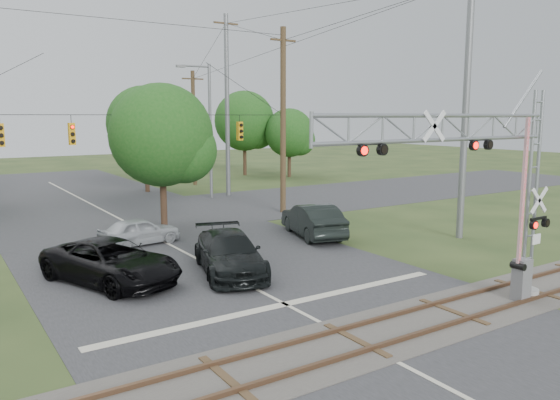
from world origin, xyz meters
TOP-DOWN VIEW (x-y plane):
  - ground at (0.00, 0.00)m, footprint 160.00×160.00m
  - road_main at (0.00, 10.00)m, footprint 14.00×90.00m
  - road_cross at (0.00, 24.00)m, footprint 90.00×12.00m
  - railroad_track at (0.00, 2.00)m, footprint 90.00×3.20m
  - crossing_gantry at (4.49, 1.64)m, footprint 9.66×0.89m
  - traffic_signal_span at (0.93, 20.00)m, footprint 19.34×0.36m
  - pickup_black at (-4.04, 11.03)m, footprint 4.60×6.36m
  - car_dark at (0.20, 9.75)m, footprint 3.72×5.91m
  - sedan_silver at (-1.17, 16.33)m, footprint 4.08×2.10m
  - suv_dark at (6.87, 13.26)m, footprint 3.13×5.45m
  - streetlight at (8.12, 27.95)m, footprint 2.63×0.27m
  - utility_poles at (3.34, 22.15)m, footprint 25.26×27.49m
  - treeline at (-1.43, 32.81)m, footprint 48.02×26.99m

SIDE VIEW (x-z plane):
  - ground at x=0.00m, z-range 0.00..0.00m
  - road_main at x=0.00m, z-range 0.00..0.02m
  - road_cross at x=0.00m, z-range 0.00..0.02m
  - railroad_track at x=0.00m, z-range -0.05..0.11m
  - sedan_silver at x=-1.17m, z-range 0.00..1.33m
  - car_dark at x=0.20m, z-range 0.00..1.60m
  - pickup_black at x=-4.04m, z-range 0.00..1.61m
  - suv_dark at x=6.87m, z-range 0.00..1.70m
  - crossing_gantry at x=4.49m, z-range 0.78..7.74m
  - streetlight at x=8.12m, z-range 0.58..10.43m
  - treeline at x=-1.43m, z-range 0.60..10.50m
  - traffic_signal_span at x=0.93m, z-range -0.08..11.42m
  - utility_poles at x=3.34m, z-range -0.75..12.85m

